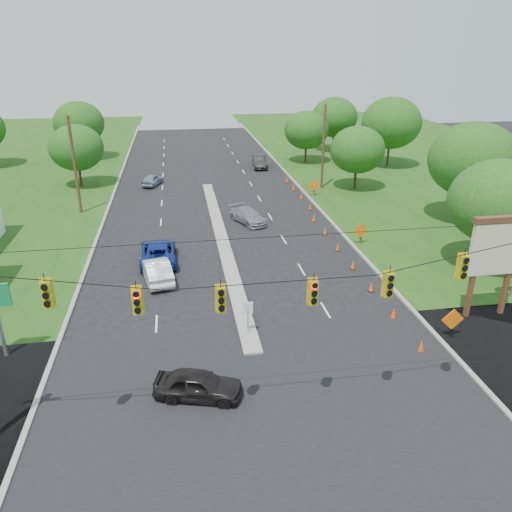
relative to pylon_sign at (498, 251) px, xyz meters
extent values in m
plane|color=black|center=(-14.31, -6.20, -4.00)|extent=(160.00, 160.00, 0.00)
cube|color=black|center=(-14.31, -6.20, -4.00)|extent=(160.00, 14.00, 0.02)
cube|color=gray|center=(-24.41, 23.80, -4.00)|extent=(0.25, 110.00, 0.16)
cube|color=gray|center=(-4.21, 23.80, -4.00)|extent=(0.25, 110.00, 0.16)
cube|color=gray|center=(-14.31, 14.80, -4.00)|extent=(1.00, 34.00, 0.18)
cylinder|color=gray|center=(-14.31, -0.20, -3.10)|extent=(0.06, 0.06, 1.80)
cube|color=white|center=(-14.31, -0.20, -2.30)|extent=(0.55, 0.04, 0.70)
cylinder|color=black|center=(-14.31, -7.20, 3.00)|extent=(24.00, 0.04, 0.04)
cube|color=yellow|center=(-22.31, -7.20, 2.75)|extent=(0.34, 0.24, 1.00)
cube|color=yellow|center=(-19.31, -7.20, 2.22)|extent=(0.34, 0.24, 1.00)
cube|color=yellow|center=(-16.31, -7.20, 2.05)|extent=(0.34, 0.24, 1.00)
cube|color=yellow|center=(-12.81, -7.20, 2.05)|extent=(0.34, 0.24, 1.00)
cube|color=yellow|center=(-9.81, -7.20, 2.14)|extent=(0.34, 0.24, 1.00)
cube|color=yellow|center=(-6.81, -7.20, 2.66)|extent=(0.34, 0.24, 1.00)
cylinder|color=#422D1C|center=(-26.81, 23.80, 0.50)|extent=(0.28, 0.28, 9.00)
cylinder|color=#422D1C|center=(-1.81, 28.80, 0.50)|extent=(0.28, 0.28, 9.00)
cube|color=#59331E|center=(-1.41, -0.20, -1.80)|extent=(0.25, 0.25, 4.40)
cube|color=#59331E|center=(0.79, -0.20, -1.80)|extent=(0.25, 0.25, 4.40)
cube|color=beige|center=(-0.31, -0.20, 0.30)|extent=(3.00, 0.35, 3.20)
cube|color=#59331E|center=(-0.31, -0.20, 1.95)|extent=(3.20, 0.40, 0.35)
cone|color=#EB4F0C|center=(-5.69, -3.20, -3.65)|extent=(0.32, 0.32, 0.70)
cone|color=#EB4F0C|center=(-5.69, 0.30, -3.65)|extent=(0.32, 0.32, 0.70)
cone|color=#EB4F0C|center=(-5.69, 3.80, -3.65)|extent=(0.32, 0.32, 0.70)
cone|color=#EB4F0C|center=(-5.69, 7.30, -3.65)|extent=(0.32, 0.32, 0.70)
cone|color=#EB4F0C|center=(-5.69, 10.80, -3.65)|extent=(0.32, 0.32, 0.70)
cone|color=#EB4F0C|center=(-5.69, 14.30, -3.65)|extent=(0.32, 0.32, 0.70)
cone|color=#EB4F0C|center=(-5.69, 17.80, -3.65)|extent=(0.32, 0.32, 0.70)
cone|color=#EB4F0C|center=(-5.09, 21.30, -3.65)|extent=(0.32, 0.32, 0.70)
cone|color=#EB4F0C|center=(-5.09, 24.80, -3.65)|extent=(0.32, 0.32, 0.70)
cone|color=#EB4F0C|center=(-5.09, 28.30, -3.65)|extent=(0.32, 0.32, 0.70)
cone|color=#EB4F0C|center=(-5.09, 31.80, -3.65)|extent=(0.32, 0.32, 0.70)
cube|color=black|center=(-3.51, -2.20, -3.45)|extent=(0.06, 0.58, 0.26)
cube|color=black|center=(-3.51, -2.20, -3.45)|extent=(0.06, 0.58, 0.26)
cube|color=orange|center=(-3.51, -2.20, -2.85)|extent=(1.27, 0.05, 1.27)
cube|color=black|center=(-3.51, 11.80, -3.45)|extent=(0.06, 0.58, 0.26)
cube|color=black|center=(-3.51, 11.80, -3.45)|extent=(0.06, 0.58, 0.26)
cube|color=orange|center=(-3.51, 11.80, -2.85)|extent=(1.27, 0.05, 1.27)
cube|color=black|center=(-3.51, 25.80, -3.45)|extent=(0.06, 0.58, 0.26)
cube|color=black|center=(-3.51, 25.80, -3.45)|extent=(0.06, 0.58, 0.26)
cube|color=orange|center=(-3.51, 25.80, -2.85)|extent=(1.27, 0.05, 1.27)
cylinder|color=black|center=(-28.31, 33.80, -2.74)|extent=(0.28, 0.28, 2.52)
ellipsoid|color=#194C14|center=(-28.31, 33.80, 0.34)|extent=(5.88, 5.88, 5.04)
cylinder|color=black|center=(-30.31, 48.80, -2.56)|extent=(0.28, 0.28, 2.88)
ellipsoid|color=#194C14|center=(-30.31, 48.80, 0.96)|extent=(6.72, 6.72, 5.76)
cylinder|color=black|center=(3.69, 5.80, -2.56)|extent=(0.28, 0.28, 2.88)
ellipsoid|color=#194C14|center=(3.69, 5.80, 0.96)|extent=(6.72, 6.72, 5.76)
cylinder|color=black|center=(7.69, 15.80, -2.38)|extent=(0.28, 0.28, 3.24)
ellipsoid|color=#194C14|center=(7.69, 15.80, 1.58)|extent=(7.56, 7.56, 6.48)
cylinder|color=black|center=(1.69, 27.80, -2.74)|extent=(0.28, 0.28, 2.52)
ellipsoid|color=#194C14|center=(1.69, 27.80, 0.34)|extent=(5.88, 5.88, 5.04)
cylinder|color=black|center=(9.69, 37.80, -2.38)|extent=(0.28, 0.28, 3.24)
ellipsoid|color=#194C14|center=(9.69, 37.80, 1.58)|extent=(7.56, 7.56, 6.48)
cylinder|color=black|center=(5.69, 48.80, -2.56)|extent=(0.28, 0.28, 2.88)
ellipsoid|color=#194C14|center=(5.69, 48.80, 0.96)|extent=(6.72, 6.72, 5.76)
cylinder|color=black|center=(-0.31, 41.80, -2.74)|extent=(0.28, 0.28, 2.52)
ellipsoid|color=#194C14|center=(-0.31, 41.80, 0.34)|extent=(5.88, 5.88, 5.04)
imported|color=black|center=(-17.27, -5.01, -3.33)|extent=(4.24, 2.58, 1.35)
imported|color=white|center=(-19.40, 7.75, -3.23)|extent=(2.51, 4.89, 1.54)
imported|color=navy|center=(-19.32, 10.88, -3.24)|extent=(2.56, 5.48, 1.52)
imported|color=gray|center=(-11.57, 18.49, -3.35)|extent=(3.39, 4.81, 1.29)
imported|color=gray|center=(-20.40, 32.99, -3.37)|extent=(2.69, 4.00, 1.27)
imported|color=black|center=(-6.92, 39.94, -3.21)|extent=(2.03, 4.90, 1.58)
camera|label=1|loc=(-17.64, -23.46, 10.68)|focal=35.00mm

